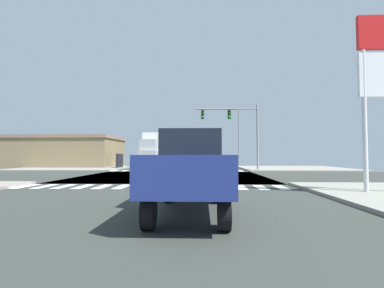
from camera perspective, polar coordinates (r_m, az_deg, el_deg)
The scene contains 12 objects.
ground at distance 21.50m, azimuth -4.14°, elevation -6.67°, with size 90.00×90.00×0.05m.
sidewalk_corner_ne at distance 35.01m, azimuth 19.95°, elevation -4.71°, with size 12.00×12.00×0.14m.
sidewalk_corner_nw at distance 36.71m, azimuth -22.63°, elevation -4.56°, with size 12.00×12.00×0.14m.
crosswalk_near at distance 14.34m, azimuth -8.38°, elevation -8.68°, with size 13.50×2.00×0.01m.
crosswalk_far at distance 28.78m, azimuth -3.03°, elevation -5.52°, with size 13.50×2.00×0.01m.
traffic_signal_mast at distance 29.20m, azimuth 8.51°, elevation 4.47°, with size 6.54×0.55×6.85m.
gas_station_sign at distance 13.91m, azimuth 33.92°, elevation 12.30°, with size 1.60×0.20×7.31m.
street_lamp at distance 43.06m, azimuth 9.29°, elevation 2.45°, with size 1.78×0.32×8.75m.
bank_building at distance 41.20m, azimuth -24.71°, elevation -1.48°, with size 15.82×8.83×4.12m.
pickup_nearside_1 at distance 7.85m, azimuth -0.38°, elevation -4.52°, with size 2.00×5.10×2.35m.
sedan_queued_1 at distance 54.94m, azimuth -2.38°, elevation -2.86°, with size 1.80×4.30×1.88m.
box_truck_leading_1 at distance 40.58m, azimuth -8.27°, elevation -0.97°, with size 2.40×7.20×4.85m.
Camera 1 is at (2.35, -21.31, 1.59)m, focal length 25.97 mm.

